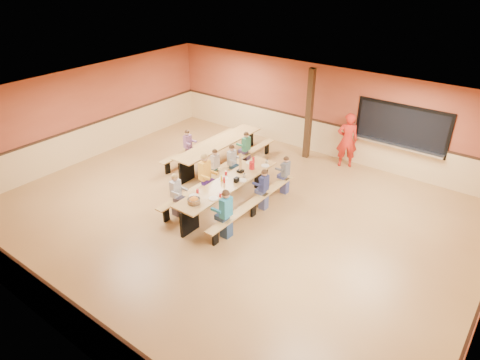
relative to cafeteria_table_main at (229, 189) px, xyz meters
The scene contains 23 objects.
ground 0.70m from the cafeteria_table_main, 47.37° to the right, with size 12.00×12.00×0.00m, color olive.
room_envelope 0.49m from the cafeteria_table_main, 47.37° to the right, with size 12.04×10.04×3.02m.
kitchen_pass_through 5.55m from the cafeteria_table_main, 57.82° to the left, with size 2.78×0.28×1.38m.
structural_post 4.18m from the cafeteria_table_main, 88.45° to the left, with size 0.18×0.18×3.00m, color #301E10.
cafeteria_table_main is the anchor object (origin of this frame).
cafeteria_table_second 2.70m from the cafeteria_table_main, 134.90° to the left, with size 1.91×3.70×0.74m.
seated_child_white_left 1.42m from the cafeteria_table_main, 125.56° to the right, with size 0.36×0.29×1.19m, color #BBBCC2, non-canonical shape.
seated_adult_yellow 0.84m from the cafeteria_table_main, behind, with size 0.43×0.35×1.32m, color yellow, non-canonical shape.
seated_child_grey_left 1.45m from the cafeteria_table_main, 124.61° to the left, with size 0.35×0.29×1.17m, color #AFAFAF, non-canonical shape.
seated_child_teal_right 1.41m from the cafeteria_table_main, 53.97° to the right, with size 0.40×0.33×1.27m, color teal, non-canonical shape.
seated_child_navy_right 0.95m from the cafeteria_table_main, 29.67° to the left, with size 0.34×0.28×1.16m, color navy, non-canonical shape.
seated_child_char_right 1.76m from the cafeteria_table_main, 61.97° to the left, with size 0.33×0.27×1.13m, color #52555D, non-canonical shape.
seated_child_purple_sec 3.03m from the cafeteria_table_main, 154.23° to the left, with size 0.33×0.27×1.14m, color #82517F, non-canonical shape.
seated_child_green_sec 2.51m from the cafeteria_table_main, 115.58° to the left, with size 0.35×0.29×1.17m, color #36815B, non-canonical shape.
seated_child_tan_sec 1.30m from the cafeteria_table_main, 146.06° to the left, with size 0.33×0.27×1.13m, color #B7A490, non-canonical shape.
standing_woman 4.47m from the cafeteria_table_main, 71.06° to the left, with size 0.65×0.43×1.79m, color red.
punch_pitcher 1.07m from the cafeteria_table_main, 88.03° to the left, with size 0.16×0.16×0.22m, color red.
chip_bowl 1.38m from the cafeteria_table_main, 90.15° to the right, with size 0.32×0.32×0.15m, color orange, non-canonical shape.
napkin_dispenser 0.35m from the cafeteria_table_main, 39.93° to the left, with size 0.10×0.14×0.13m, color black.
condiment_mustard 0.36m from the cafeteria_table_main, 161.44° to the right, with size 0.06×0.06×0.17m, color yellow.
condiment_ketchup 0.32m from the cafeteria_table_main, 129.82° to the right, with size 0.06×0.06×0.17m, color #B2140F.
table_paddle 0.76m from the cafeteria_table_main, 99.16° to the left, with size 0.16×0.16×0.56m.
place_settings 0.27m from the cafeteria_table_main, 90.00° to the right, with size 0.65×3.30×0.11m, color beige, non-canonical shape.
Camera 1 is at (5.96, -7.44, 6.20)m, focal length 32.00 mm.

